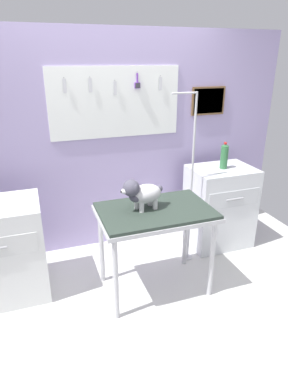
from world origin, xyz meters
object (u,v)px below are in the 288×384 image
object	(u,v)px
grooming_arm	(191,188)
cabinet_right	(219,206)
dog	(142,193)
grooming_table	(155,218)
soda_bottle	(224,156)

from	to	relation	value
grooming_arm	cabinet_right	bearing A→B (deg)	22.28
grooming_arm	dog	distance (m)	0.71
grooming_arm	grooming_table	bearing A→B (deg)	-145.83
grooming_table	cabinet_right	xyz separation A→B (m)	(0.99, 0.54, -0.28)
grooming_arm	soda_bottle	bearing A→B (deg)	21.82
grooming_table	soda_bottle	bearing A→B (deg)	28.50
cabinet_right	dog	bearing A→B (deg)	-155.11
grooming_arm	dog	world-z (taller)	grooming_arm
grooming_arm	dog	bearing A→B (deg)	-153.16
cabinet_right	soda_bottle	xyz separation A→B (m)	(-0.00, -0.00, 0.59)
grooming_arm	cabinet_right	world-z (taller)	grooming_arm
grooming_table	dog	bearing A→B (deg)	166.01
dog	soda_bottle	distance (m)	1.21
grooming_table	dog	xyz separation A→B (m)	(-0.12, 0.03, 0.24)
grooming_table	grooming_arm	size ratio (longest dim) A/B	0.57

